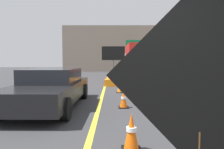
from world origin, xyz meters
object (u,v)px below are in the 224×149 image
(highway_guide_sign, at_px, (138,49))
(box_truck, at_px, (137,60))
(traffic_cone_near_sign, at_px, (131,132))
(roadwork_sign, at_px, (200,82))
(arrow_board_trailer, at_px, (113,78))
(traffic_cone_far_lane, at_px, (119,86))
(pickup_car, at_px, (51,88))
(traffic_cone_mid_lane, at_px, (123,99))

(highway_guide_sign, bearing_deg, box_truck, -98.52)
(traffic_cone_near_sign, bearing_deg, highway_guide_sign, 82.12)
(box_truck, distance_m, traffic_cone_near_sign, 16.95)
(roadwork_sign, bearing_deg, box_truck, 84.42)
(arrow_board_trailer, height_order, highway_guide_sign, highway_guide_sign)
(traffic_cone_far_lane, bearing_deg, pickup_car, -128.62)
(pickup_car, height_order, traffic_cone_far_lane, pickup_car)
(highway_guide_sign, bearing_deg, traffic_cone_mid_lane, -98.94)
(arrow_board_trailer, bearing_deg, traffic_cone_far_lane, -84.41)
(traffic_cone_mid_lane, bearing_deg, box_truck, 80.77)
(traffic_cone_far_lane, bearing_deg, roadwork_sign, -87.89)
(box_truck, distance_m, traffic_cone_far_lane, 10.12)
(box_truck, height_order, traffic_cone_mid_lane, box_truck)
(pickup_car, height_order, highway_guide_sign, highway_guide_sign)
(box_truck, xyz_separation_m, highway_guide_sign, (1.36, 9.05, 1.64))
(highway_guide_sign, relative_size, traffic_cone_mid_lane, 8.19)
(roadwork_sign, distance_m, box_truck, 18.77)
(box_truck, bearing_deg, pickup_car, -110.10)
(roadwork_sign, height_order, traffic_cone_near_sign, roadwork_sign)
(roadwork_sign, bearing_deg, traffic_cone_mid_lane, 93.53)
(arrow_board_trailer, relative_size, pickup_car, 0.52)
(pickup_car, xyz_separation_m, highway_guide_sign, (6.15, 22.14, 2.72))
(box_truck, bearing_deg, traffic_cone_near_sign, -97.53)
(box_truck, bearing_deg, roadwork_sign, -95.58)
(roadwork_sign, relative_size, arrow_board_trailer, 0.86)
(arrow_board_trailer, height_order, traffic_cone_near_sign, arrow_board_trailer)
(roadwork_sign, height_order, traffic_cone_far_lane, roadwork_sign)
(pickup_car, distance_m, traffic_cone_mid_lane, 2.67)
(highway_guide_sign, height_order, traffic_cone_near_sign, highway_guide_sign)
(box_truck, xyz_separation_m, traffic_cone_near_sign, (-2.21, -16.74, -1.44))
(traffic_cone_mid_lane, bearing_deg, arrow_board_trailer, 92.71)
(roadwork_sign, relative_size, box_truck, 0.35)
(box_truck, relative_size, traffic_cone_far_lane, 10.01)
(arrow_board_trailer, height_order, traffic_cone_far_lane, arrow_board_trailer)
(roadwork_sign, distance_m, arrow_board_trailer, 12.32)
(box_truck, height_order, pickup_car, box_truck)
(arrow_board_trailer, xyz_separation_m, traffic_cone_far_lane, (0.33, -3.37, -0.15))
(pickup_car, bearing_deg, highway_guide_sign, 74.48)
(highway_guide_sign, distance_m, traffic_cone_near_sign, 26.21)
(roadwork_sign, xyz_separation_m, arrow_board_trailer, (-0.66, 12.27, -0.99))
(highway_guide_sign, bearing_deg, pickup_car, -105.52)
(pickup_car, bearing_deg, arrow_board_trailer, 70.93)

